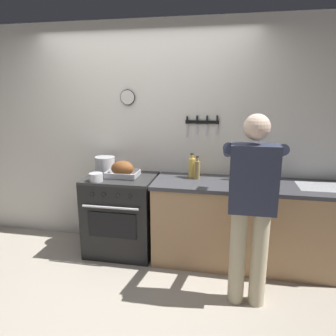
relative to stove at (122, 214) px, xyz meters
The scene contains 15 objects.
ground_plane 1.11m from the stove, 77.45° to the right, with size 8.00×8.00×0.00m, color #A89E8E.
wall_back 0.95m from the stove, 58.68° to the left, with size 6.00×0.13×2.60m.
counter_block 1.43m from the stove, ahead, with size 2.03×0.65×0.90m.
stove is the anchor object (origin of this frame).
person_cook 1.61m from the stove, 25.80° to the right, with size 0.51×0.63×1.66m.
roasting_pan 0.54m from the stove, 15.72° to the right, with size 0.35×0.26×0.19m.
stock_pot 0.60m from the stove, 153.12° to the left, with size 0.23×0.23×0.20m.
saucepan 0.57m from the stove, 130.26° to the right, with size 0.15×0.15×0.09m.
cutting_board 1.46m from the stove, ahead, with size 0.36×0.24×0.02m, color tan.
bottle_cooking_oil 0.98m from the stove, ahead, with size 0.07×0.07×0.27m.
bottle_wine_red 1.63m from the stove, ahead, with size 0.07×0.07×0.31m.
bottle_hot_sauce 1.54m from the stove, ahead, with size 0.05×0.05×0.19m.
bottle_vinegar 1.02m from the stove, ahead, with size 0.06×0.06×0.25m.
bottle_dish_soap 1.65m from the stove, ahead, with size 0.07×0.07×0.25m.
bottle_soy_sauce 1.35m from the stove, ahead, with size 0.06×0.06×0.20m.
Camera 1 is at (0.94, -2.20, 1.82)m, focal length 33.19 mm.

